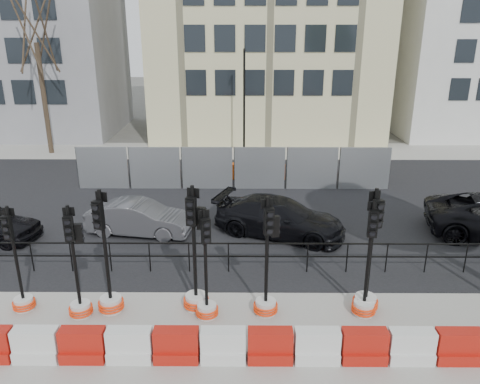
{
  "coord_description": "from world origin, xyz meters",
  "views": [
    {
      "loc": [
        0.43,
        -11.51,
        7.14
      ],
      "look_at": [
        0.34,
        3.0,
        1.98
      ],
      "focal_mm": 35.0,
      "sensor_mm": 36.0,
      "label": 1
    }
  ],
  "objects_px": {
    "traffic_signal_h": "(365,293)",
    "car_c": "(280,217)",
    "traffic_signal_a": "(21,290)",
    "traffic_signal_d": "(196,282)"
  },
  "relations": [
    {
      "from": "traffic_signal_a",
      "to": "traffic_signal_d",
      "type": "bearing_deg",
      "value": 7.69
    },
    {
      "from": "traffic_signal_h",
      "to": "car_c",
      "type": "bearing_deg",
      "value": 119.32
    },
    {
      "from": "traffic_signal_d",
      "to": "traffic_signal_h",
      "type": "distance_m",
      "value": 4.4
    },
    {
      "from": "traffic_signal_a",
      "to": "traffic_signal_d",
      "type": "distance_m",
      "value": 4.59
    },
    {
      "from": "traffic_signal_h",
      "to": "traffic_signal_d",
      "type": "bearing_deg",
      "value": -174.13
    },
    {
      "from": "traffic_signal_d",
      "to": "car_c",
      "type": "xyz_separation_m",
      "value": [
        2.55,
        4.73,
        -0.15
      ]
    },
    {
      "from": "traffic_signal_h",
      "to": "car_c",
      "type": "height_order",
      "value": "traffic_signal_h"
    },
    {
      "from": "traffic_signal_h",
      "to": "car_c",
      "type": "xyz_separation_m",
      "value": [
        -1.84,
        4.98,
        0.02
      ]
    },
    {
      "from": "traffic_signal_a",
      "to": "traffic_signal_h",
      "type": "bearing_deg",
      "value": 5.65
    },
    {
      "from": "traffic_signal_d",
      "to": "traffic_signal_h",
      "type": "height_order",
      "value": "traffic_signal_d"
    }
  ]
}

